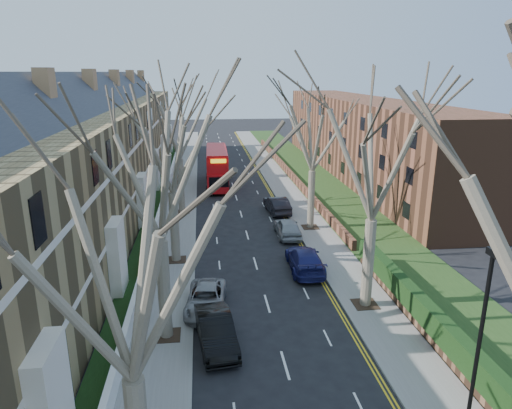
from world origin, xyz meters
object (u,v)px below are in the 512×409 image
object	(u,v)px
car_right_near	(305,259)
lamp_post	(477,356)
double_decker_bus	(217,168)
car_left_mid	(216,331)

from	to	relation	value
car_right_near	lamp_post	bearing A→B (deg)	98.11
lamp_post	double_decker_bus	size ratio (longest dim) A/B	0.77
lamp_post	car_left_mid	xyz separation A→B (m)	(-8.18, 8.56, -3.77)
lamp_post	double_decker_bus	xyz separation A→B (m)	(-6.86, 42.24, -2.40)
double_decker_bus	car_left_mid	world-z (taller)	double_decker_bus
lamp_post	car_left_mid	bearing A→B (deg)	133.68
double_decker_bus	car_left_mid	xyz separation A→B (m)	(-1.32, -33.68, -1.38)
lamp_post	car_left_mid	world-z (taller)	lamp_post
lamp_post	car_right_near	world-z (taller)	lamp_post
car_left_mid	car_right_near	xyz separation A→B (m)	(6.46, 8.38, -0.00)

